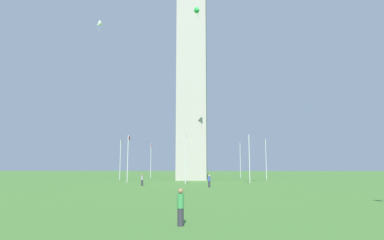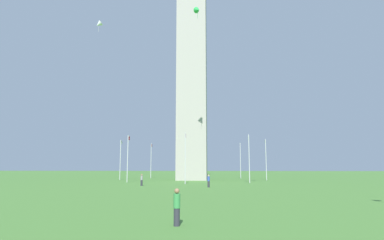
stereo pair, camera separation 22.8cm
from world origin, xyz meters
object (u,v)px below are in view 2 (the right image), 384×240
Objects in this scene: flagpole_s at (185,155)px; flagpole_w at (266,158)px; person_green_shirt at (177,207)px; flagpole_sw at (249,156)px; flagpole_e at (120,158)px; flagpole_n at (196,159)px; person_blue_shirt at (209,181)px; kite_white_delta at (99,24)px; obelisk_monument at (192,50)px; kite_green_delta at (198,10)px; person_gray_shirt at (142,180)px; flagpole_ne at (151,159)px; flagpole_se at (128,156)px; flagpole_nw at (240,159)px.

flagpole_w is (14.63, -14.63, 0.00)m from flagpole_s.
flagpole_sw is at bearing 19.06° from person_green_shirt.
flagpole_n is at bearing -45.00° from flagpole_e.
kite_white_delta is (5.27, 17.47, 24.35)m from person_blue_shirt.
obelisk_monument is at bearing 31.76° from person_blue_shirt.
flagpole_s is 22.54m from kite_green_delta.
person_gray_shirt is (2.82, 9.47, 0.01)m from person_blue_shirt.
kite_white_delta is (1.18, 15.88, -1.27)m from kite_green_delta.
flagpole_n is at bearing 22.50° from flagpole_sw.
person_gray_shirt is (-30.47, -4.70, -3.59)m from flagpole_ne.
kite_green_delta is (1.27, -7.88, 25.62)m from person_gray_shirt.
person_green_shirt is 28.42m from person_blue_shirt.
flagpole_s is at bearing 33.89° from person_green_shirt.
obelisk_monument reaches higher than flagpole_s.
person_green_shirt is (-51.30, -3.04, -26.07)m from obelisk_monument.
kite_white_delta is at bearing 155.82° from flagpole_se.
flagpole_n is 40.74m from kite_white_delta.
flagpole_ne is at bearing -22.50° from flagpole_e.
flagpole_sw reaches higher than person_gray_shirt.
person_blue_shirt is (-37.58, -3.84, -3.60)m from flagpole_n.
flagpole_ne is (10.40, 10.34, -22.51)m from obelisk_monument.
person_green_shirt is at bearing -161.93° from flagpole_se.
flagpole_e is at bearing 112.50° from flagpole_nw.
flagpole_sw is 1.00× the size of flagpole_nw.
flagpole_w is (-0.00, -29.25, 0.00)m from flagpole_e.
flagpole_w and flagpole_nw have the same top height.
kite_green_delta is at bearing 136.44° from flagpole_sw.
flagpole_nw is at bearing -22.50° from flagpole_s.
person_blue_shirt is 0.99× the size of person_gray_shirt.
obelisk_monument is at bearing -0.00° from flagpole_s.
flagpole_w is 28.79m from person_gray_shirt.
person_blue_shirt is at bearing -106.80° from kite_white_delta.
obelisk_monument is 28.04× the size of kite_white_delta.
obelisk_monument reaches higher than flagpole_sw.
person_green_shirt is 44.77m from kite_white_delta.
flagpole_nw reaches higher than person_blue_shirt.
flagpole_w is at bearing -135.00° from flagpole_n.
person_gray_shirt reaches higher than person_blue_shirt.
flagpole_e is 1.00× the size of flagpole_nw.
flagpole_e and flagpole_s have the same top height.
obelisk_monument reaches higher than kite_white_delta.
flagpole_se and flagpole_s have the same top height.
person_green_shirt is at bearing -178.59° from kite_green_delta.
flagpole_nw is (24.97, -10.34, 0.00)m from flagpole_s.
flagpole_s and flagpole_w have the same top height.
flagpole_nw is 4.93× the size of person_blue_shirt.
kite_white_delta reaches higher than flagpole_nw.
person_blue_shirt is at bearing 152.71° from flagpole_sw.
person_green_shirt is (-61.70, -13.39, -3.56)m from flagpole_ne.
flagpole_e is 11.19m from flagpole_se.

